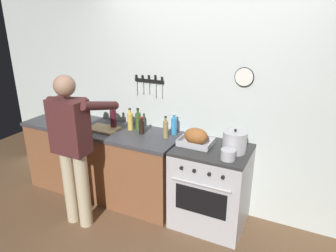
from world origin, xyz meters
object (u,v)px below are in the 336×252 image
Objects in this scene: bottle_wine_red at (113,118)px; bottle_soy_sauce at (142,127)px; saucepan at (228,155)px; bottle_olive_oil at (138,121)px; bottle_vinegar at (166,129)px; roasting_pan at (196,137)px; person_cook at (73,143)px; stock_pot at (235,142)px; bottle_cooking_oil at (130,121)px; cutting_board at (103,129)px; stove at (211,187)px; bottle_dish_soap at (174,125)px.

bottle_wine_red is 0.40m from bottle_soy_sauce.
saucepan is 1.22m from bottle_olive_oil.
bottle_wine_red is 1.19× the size of bottle_vinegar.
bottle_vinegar is at bearing 0.80° from bottle_wine_red.
roasting_pan is at bearing -2.36° from bottle_soy_sauce.
person_cook is 4.72× the size of roasting_pan.
roasting_pan is 2.49× the size of saucepan.
bottle_vinegar is (-0.38, 0.04, 0.02)m from roasting_pan.
bottle_olive_oil reaches higher than roasting_pan.
stock_pot is at bearing 88.37° from saucepan.
person_cook is 0.78m from bottle_soy_sauce.
person_cook is 0.75m from bottle_cooking_oil.
bottle_cooking_oil reaches higher than cutting_board.
cutting_board is 0.34m from bottle_cooking_oil.
bottle_soy_sauce reaches higher than stove.
stock_pot is 0.98× the size of bottle_vinegar.
bottle_olive_oil is at bearing 168.99° from bottle_vinegar.
stock_pot is 1.21× the size of bottle_soy_sauce.
bottle_vinegar reaches higher than cutting_board.
bottle_cooking_oil reaches higher than bottle_vinegar.
bottle_dish_soap is (-0.73, 0.36, 0.05)m from saucepan.
stove is at bearing -57.29° from person_cook.
bottle_wine_red is 0.69m from bottle_vinegar.
person_cook is 6.29× the size of bottle_olive_oil.
stove is 1.42m from cutting_board.
roasting_pan is 1.33× the size of bottle_olive_oil.
bottle_cooking_oil reaches higher than saucepan.
bottle_soy_sauce is (-1.08, 0.01, -0.02)m from stock_pot.
bottle_dish_soap is 0.53m from bottle_cooking_oil.
person_cook reaches higher than stock_pot.
bottle_soy_sauce is (0.48, 0.09, 0.07)m from cutting_board.
bottle_olive_oil is (-1.17, 0.31, 0.06)m from saucepan.
stock_pot is at bearing 2.70° from cutting_board.
person_cook is at bearing -109.23° from bottle_cooking_oil.
saucepan is 1.29m from bottle_cooking_oil.
bottle_wine_red is 1.12× the size of bottle_cooking_oil.
saucepan is at bearing -66.33° from person_cook.
person_cook is at bearing -85.26° from cutting_board.
bottle_soy_sauce is (-0.30, -0.02, -0.02)m from bottle_vinegar.
bottle_wine_red is 0.75m from bottle_dish_soap.
bottle_wine_red reaches higher than roasting_pan.
roasting_pan is 0.67m from bottle_soy_sauce.
stock_pot is (1.51, 0.64, 0.06)m from person_cook.
bottle_wine_red is at bearing 179.07° from bottle_soy_sauce.
bottle_wine_red reaches higher than saucepan.
person_cook is at bearing -157.09° from stock_pot.
bottle_vinegar reaches higher than stove.
stock_pot is 0.21m from saucepan.
bottle_olive_oil is at bearing 172.17° from stove.
bottle_olive_oil is at bearing 26.10° from bottle_cooking_oil.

